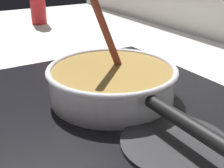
# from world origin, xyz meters

# --- Properties ---
(hob_plate) EXTENTS (0.56, 0.48, 0.01)m
(hob_plate) POSITION_xyz_m (-0.01, 0.24, 0.01)
(hob_plate) COLOR black
(hob_plate) RESTS_ON ground
(burner_ring) EXTENTS (0.21, 0.21, 0.01)m
(burner_ring) POSITION_xyz_m (-0.01, 0.24, 0.02)
(burner_ring) COLOR #592D0C
(burner_ring) RESTS_ON hob_plate
(spare_burner) EXTENTS (0.17, 0.17, 0.01)m
(spare_burner) POSITION_xyz_m (0.18, 0.24, 0.01)
(spare_burner) COLOR #262628
(spare_burner) RESTS_ON hob_plate
(cooking_pan) EXTENTS (0.42, 0.25, 0.26)m
(cooking_pan) POSITION_xyz_m (-0.01, 0.24, 0.05)
(cooking_pan) COLOR silver
(cooking_pan) RESTS_ON hob_plate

